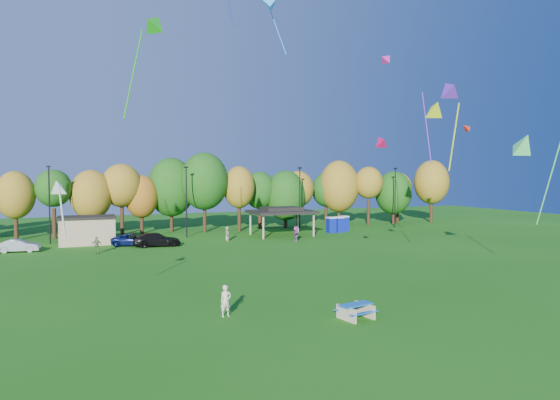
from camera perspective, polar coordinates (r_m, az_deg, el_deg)
name	(u,v)px	position (r m, az deg, el deg)	size (l,w,h in m)	color
ground	(304,326)	(27.36, 2.71, -14.21)	(160.00, 160.00, 0.00)	#19600F
tree_line	(156,190)	(69.97, -14.00, 1.08)	(93.57, 10.55, 11.15)	black
lamp_posts	(186,199)	(65.10, -10.65, 0.09)	(64.50, 0.25, 9.09)	black
utility_building	(87,230)	(62.04, -21.18, -3.22)	(6.30, 4.30, 3.25)	tan
pavilion	(282,211)	(65.84, 0.18, -1.29)	(8.20, 6.20, 3.77)	tan
porta_potties	(338,224)	(70.59, 6.66, -2.76)	(3.75, 2.19, 2.18)	#0B1C98
picnic_table	(356,310)	(28.84, 8.66, -12.32)	(2.22, 1.96, 0.84)	tan
kite_flyer	(226,301)	(29.01, -6.21, -11.38)	(0.66, 0.43, 1.80)	beige
car_b	(19,246)	(58.64, -27.68, -4.65)	(1.42, 4.06, 1.34)	#A3A4A9
car_c	(134,240)	(59.06, -16.37, -4.38)	(2.25, 4.89, 1.36)	#0D1853
car_d	(157,240)	(57.75, -13.93, -4.42)	(2.14, 5.27, 1.53)	black
far_person_2	(227,234)	(61.13, -6.04, -3.85)	(0.85, 0.55, 1.74)	#7F7F57
far_person_3	(296,234)	(60.31, 1.84, -3.87)	(1.73, 0.55, 1.86)	#AE48A4
far_person_4	(97,245)	(54.26, -20.21, -4.87)	(1.02, 0.42, 1.74)	#6D8953
kite_0	(267,2)	(59.79, -1.48, 21.64)	(3.92, 2.65, 6.65)	#28A8FF
kite_2	(387,58)	(56.37, 12.16, 15.54)	(1.83, 1.51, 1.62)	#D3238F
kite_3	(448,89)	(52.83, 18.65, 11.94)	(2.80, 5.29, 8.77)	#6E26CB
kite_5	(155,24)	(36.45, -14.09, 18.92)	(3.34, 3.84, 7.43)	#17A716
kite_6	(436,109)	(38.93, 17.36, 9.94)	(2.07, 3.43, 5.60)	#E6FF1A
kite_7	(381,141)	(36.69, 11.42, 6.64)	(1.22, 1.49, 1.32)	#D50B48
kite_9	(58,187)	(29.76, -24.04, 1.42)	(1.23, 2.17, 3.43)	white
kite_11	(466,127)	(60.63, 20.47, 7.77)	(1.31, 1.03, 1.25)	red
kite_12	(524,144)	(44.56, 26.08, 5.78)	(2.35, 4.72, 7.72)	#4DDB67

